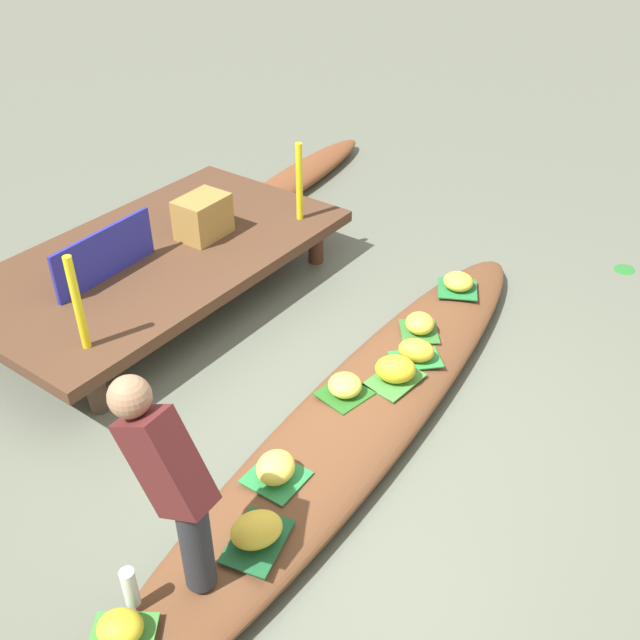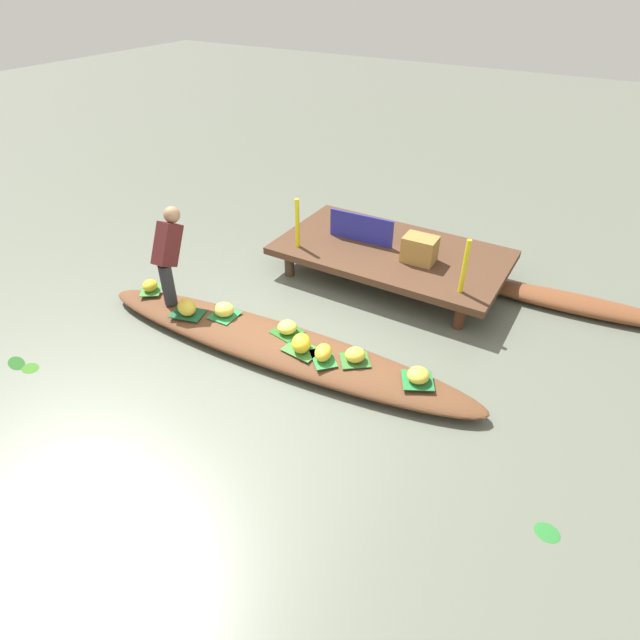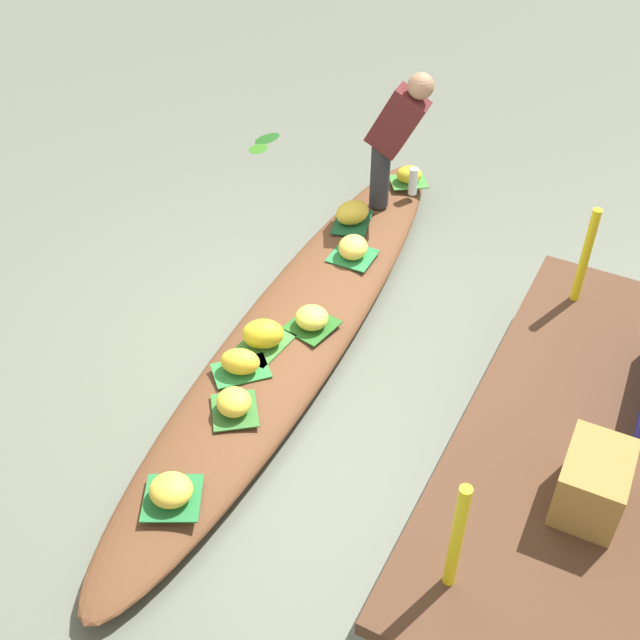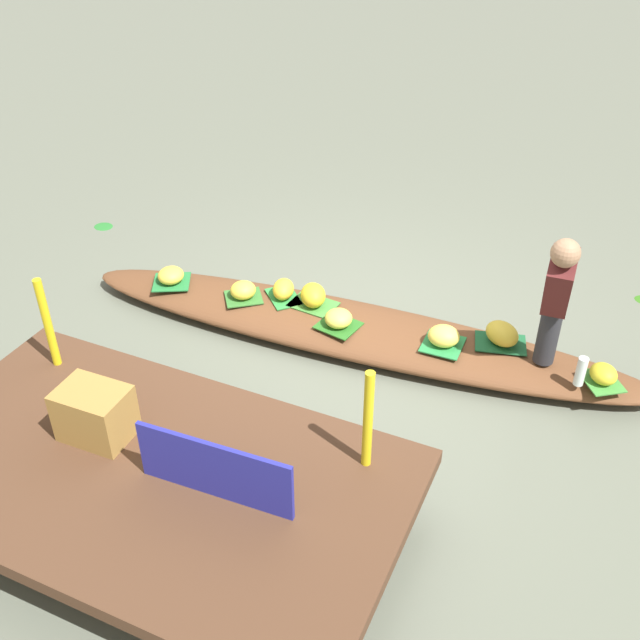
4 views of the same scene
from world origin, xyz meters
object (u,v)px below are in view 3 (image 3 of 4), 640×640
at_px(vendor_person, 396,133).
at_px(banana_bunch_4, 312,318).
at_px(banana_bunch_7, 409,175).
at_px(banana_bunch_3, 352,212).
at_px(banana_bunch_5, 263,334).
at_px(vendor_boat, 298,326).
at_px(banana_bunch_1, 240,362).
at_px(banana_bunch_2, 234,402).
at_px(water_bottle, 413,181).
at_px(banana_bunch_0, 353,247).
at_px(banana_bunch_6, 171,490).
at_px(produce_crate, 593,482).

bearing_deg(vendor_person, banana_bunch_4, 4.36).
bearing_deg(banana_bunch_7, vendor_person, 3.24).
xyz_separation_m(banana_bunch_3, banana_bunch_5, (1.60, 0.11, 0.00)).
distance_m(vendor_boat, banana_bunch_4, 0.24).
bearing_deg(banana_bunch_4, banana_bunch_3, -166.32).
height_order(banana_bunch_1, banana_bunch_2, banana_bunch_1).
bearing_deg(banana_bunch_2, vendor_boat, -174.47).
relative_size(vendor_boat, water_bottle, 20.85).
bearing_deg(vendor_boat, vendor_person, 175.99).
xyz_separation_m(banana_bunch_3, water_bottle, (-0.64, 0.26, 0.02)).
height_order(banana_bunch_5, vendor_person, vendor_person).
height_order(banana_bunch_0, banana_bunch_5, banana_bunch_5).
bearing_deg(water_bottle, vendor_boat, -2.86).
distance_m(banana_bunch_6, water_bottle, 3.57).
relative_size(banana_bunch_1, banana_bunch_2, 1.15).
bearing_deg(banana_bunch_5, banana_bunch_7, 178.86).
xyz_separation_m(banana_bunch_2, banana_bunch_7, (-3.01, -0.10, -0.00)).
bearing_deg(banana_bunch_4, banana_bunch_6, -0.07).
bearing_deg(vendor_boat, banana_bunch_0, 173.84).
bearing_deg(banana_bunch_1, banana_bunch_5, 179.80).
distance_m(banana_bunch_1, water_bottle, 2.54).
relative_size(vendor_boat, banana_bunch_5, 17.77).
bearing_deg(produce_crate, banana_bunch_4, -111.43).
distance_m(banana_bunch_3, banana_bunch_6, 2.94).
distance_m(banana_bunch_2, banana_bunch_5, 0.62).
xyz_separation_m(vendor_boat, banana_bunch_2, (0.99, 0.10, 0.19)).
bearing_deg(banana_bunch_2, banana_bunch_0, -178.21).
height_order(banana_bunch_2, banana_bunch_4, banana_bunch_2).
bearing_deg(produce_crate, water_bottle, -142.52).
bearing_deg(water_bottle, banana_bunch_5, -3.75).
height_order(banana_bunch_1, banana_bunch_3, banana_bunch_3).
bearing_deg(banana_bunch_2, produce_crate, 93.44).
relative_size(vendor_boat, banana_bunch_7, 22.49).
distance_m(vendor_boat, banana_bunch_2, 1.01).
bearing_deg(banana_bunch_1, banana_bunch_2, 25.52).
bearing_deg(banana_bunch_3, vendor_person, 152.35).
height_order(vendor_boat, produce_crate, produce_crate).
relative_size(banana_bunch_0, banana_bunch_1, 0.98).
xyz_separation_m(vendor_boat, produce_crate, (0.86, 2.18, 0.51)).
bearing_deg(banana_bunch_0, vendor_boat, -2.82).
xyz_separation_m(banana_bunch_5, banana_bunch_6, (1.32, 0.20, -0.02)).
relative_size(banana_bunch_1, banana_bunch_5, 0.92).
relative_size(banana_bunch_7, vendor_person, 0.18).
xyz_separation_m(banana_bunch_0, water_bottle, (-1.06, 0.05, 0.03)).
bearing_deg(produce_crate, banana_bunch_0, -127.86).
distance_m(banana_bunch_1, produce_crate, 2.27).
relative_size(banana_bunch_3, produce_crate, 0.65).
relative_size(banana_bunch_1, banana_bunch_3, 0.90).
height_order(vendor_boat, banana_bunch_1, banana_bunch_1).
height_order(banana_bunch_3, banana_bunch_7, banana_bunch_3).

